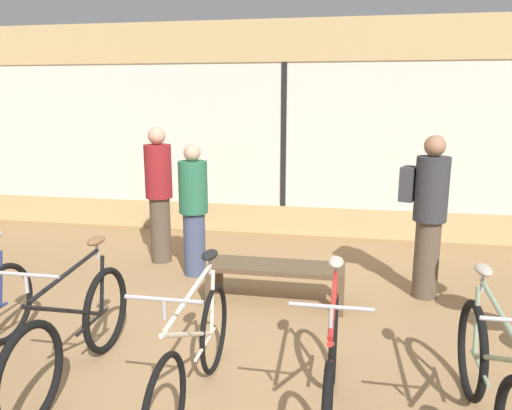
% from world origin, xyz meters
% --- Properties ---
extents(ground_plane, '(24.00, 24.00, 0.00)m').
position_xyz_m(ground_plane, '(0.00, 0.00, 0.00)').
color(ground_plane, '#99754C').
extents(shop_back_wall, '(12.00, 0.08, 3.20)m').
position_xyz_m(shop_back_wall, '(0.00, 3.92, 1.64)').
color(shop_back_wall, tan).
rests_on(shop_back_wall, ground_plane).
extents(bicycle_left, '(0.46, 1.75, 1.04)m').
position_xyz_m(bicycle_left, '(-0.98, -0.48, 0.39)').
color(bicycle_left, black).
rests_on(bicycle_left, ground_plane).
extents(bicycle_center, '(0.46, 1.76, 1.03)m').
position_xyz_m(bicycle_center, '(-0.00, -0.63, 0.39)').
color(bicycle_center, black).
rests_on(bicycle_center, ground_plane).
extents(bicycle_right, '(0.46, 1.69, 1.02)m').
position_xyz_m(bicycle_right, '(0.92, -0.59, 0.38)').
color(bicycle_right, black).
rests_on(bicycle_right, ground_plane).
extents(bicycle_far_right, '(0.46, 1.73, 1.04)m').
position_xyz_m(bicycle_far_right, '(1.90, -0.61, 0.39)').
color(bicycle_far_right, black).
rests_on(bicycle_far_right, ground_plane).
extents(display_bench, '(1.40, 0.44, 0.42)m').
position_xyz_m(display_bench, '(0.29, 1.24, 0.35)').
color(display_bench, brown).
rests_on(display_bench, ground_plane).
extents(customer_near_rack, '(0.55, 0.44, 1.73)m').
position_xyz_m(customer_near_rack, '(1.82, 1.72, 0.94)').
color(customer_near_rack, brown).
rests_on(customer_near_rack, ground_plane).
extents(customer_by_window, '(0.43, 0.43, 1.58)m').
position_xyz_m(customer_by_window, '(-0.80, 1.92, 0.82)').
color(customer_by_window, '#424C6B').
rests_on(customer_by_window, ground_plane).
extents(customer_mid_floor, '(0.34, 0.34, 1.74)m').
position_xyz_m(customer_mid_floor, '(-1.38, 2.31, 0.92)').
color(customer_mid_floor, brown).
rests_on(customer_mid_floor, ground_plane).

